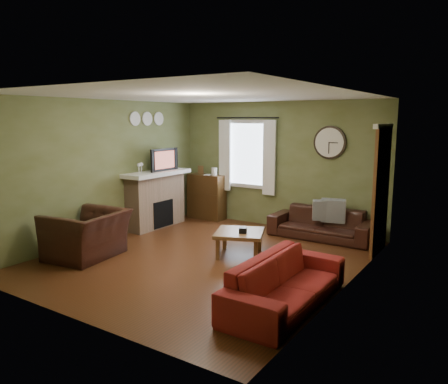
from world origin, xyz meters
The scene contains 31 objects.
floor centered at (0.00, 0.00, 0.00)m, with size 4.60×5.20×0.00m, color #4B2613.
ceiling centered at (0.00, 0.00, 2.60)m, with size 4.60×5.20×0.00m, color white.
wall_left centered at (-2.30, 0.00, 1.30)m, with size 0.00×5.20×2.60m, color olive.
wall_right centered at (2.30, 0.00, 1.30)m, with size 0.00×5.20×2.60m, color olive.
wall_back centered at (0.00, 2.60, 1.30)m, with size 4.60×0.00×2.60m, color olive.
wall_front centered at (0.00, -2.60, 1.30)m, with size 4.60×0.00×2.60m, color olive.
fireplace centered at (-2.10, 1.15, 0.55)m, with size 0.40×1.40×1.10m, color tan.
firebox centered at (-1.91, 1.15, 0.30)m, with size 0.04×0.60×0.55m, color black.
mantel centered at (-2.07, 1.15, 1.14)m, with size 0.58×1.60×0.08m, color white.
tv centered at (-2.05, 1.30, 1.35)m, with size 0.60×0.08×0.35m, color black.
tv_screen centered at (-1.97, 1.30, 1.41)m, with size 0.02×0.62×0.36m, color #994C3F.
medallion_left centered at (-2.28, 0.80, 2.25)m, with size 0.28×0.28×0.03m, color white.
medallion_mid centered at (-2.28, 1.15, 2.25)m, with size 0.28×0.28×0.03m, color white.
medallion_right centered at (-2.28, 1.50, 2.25)m, with size 0.28×0.28×0.03m, color white.
window_pane centered at (-0.70, 2.58, 1.50)m, with size 1.00×0.02×1.30m, color silver, non-canonical shape.
curtain_rod centered at (-0.70, 2.48, 2.27)m, with size 0.03×0.03×1.50m, color black.
curtain_left centered at (-1.25, 2.48, 1.45)m, with size 0.28×0.04×1.55m, color white.
curtain_right centered at (-0.15, 2.48, 1.45)m, with size 0.28×0.04×1.55m, color white.
wall_clock centered at (1.10, 2.55, 1.80)m, with size 0.64×0.06×0.64m, color white, non-canonical shape.
door centered at (2.27, 1.85, 1.05)m, with size 0.05×0.90×2.10m, color brown.
bookshelf centered at (-1.66, 2.36, 0.51)m, with size 0.85×0.36×1.01m, color #3E2711, non-canonical shape.
book centered at (-1.65, 2.27, 0.96)m, with size 0.15×0.20×0.02m, color brown.
sofa_brown centered at (1.13, 2.20, 0.28)m, with size 1.94×0.76×0.57m, color black.
pillow_left centered at (1.16, 2.18, 0.55)m, with size 0.39×0.12×0.39m, color gray.
pillow_right centered at (1.34, 2.24, 0.55)m, with size 0.45×0.13×0.45m, color gray.
sofa_red centered at (1.88, -0.95, 0.30)m, with size 2.03×0.79×0.59m, color maroon.
armchair centered at (-1.65, -1.02, 0.38)m, with size 1.17×1.03×0.76m, color black.
coffee_table centered at (0.38, 0.45, 0.20)m, with size 0.77×0.77×0.41m, color brown, non-canonical shape.
tissue_box centered at (0.48, 0.38, 0.40)m, with size 0.12×0.12×0.09m, color black.
wine_glass_a centered at (-2.05, 0.63, 1.28)m, with size 0.07×0.07×0.21m, color white, non-canonical shape.
wine_glass_b centered at (-2.05, 0.70, 1.29)m, with size 0.07×0.07×0.21m, color white, non-canonical shape.
Camera 1 is at (4.02, -5.55, 2.24)m, focal length 35.00 mm.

